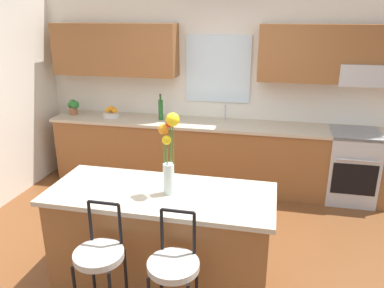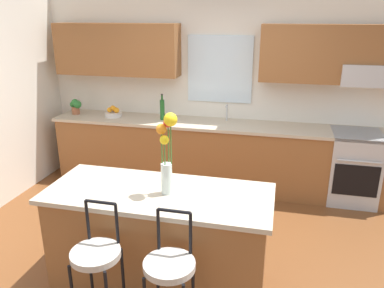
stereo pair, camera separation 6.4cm
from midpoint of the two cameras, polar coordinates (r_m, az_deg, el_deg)
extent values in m
plane|color=brown|center=(3.98, -1.62, -16.39)|extent=(14.00, 14.00, 0.00)
cube|color=silver|center=(5.35, 3.68, 8.67)|extent=(5.60, 0.12, 2.70)
cube|color=brown|center=(5.47, -11.94, 13.82)|extent=(1.76, 0.34, 0.70)
cube|color=brown|center=(5.03, 19.98, 12.70)|extent=(1.76, 0.34, 0.70)
cube|color=silver|center=(5.25, 3.61, 11.22)|extent=(0.89, 0.03, 0.90)
cube|color=#B7BABC|center=(5.09, 24.01, 9.64)|extent=(0.56, 0.36, 0.26)
cube|color=brown|center=(5.25, 2.85, -1.83)|extent=(4.50, 0.60, 0.88)
cube|color=#BCAD93|center=(5.11, 2.93, 3.00)|extent=(4.56, 0.64, 0.04)
cube|color=#B7BABC|center=(5.10, 4.41, 2.36)|extent=(0.54, 0.38, 0.11)
cylinder|color=#B7BABC|center=(5.21, 4.72, 4.75)|extent=(0.02, 0.02, 0.22)
cylinder|color=#B7BABC|center=(5.13, 4.66, 5.78)|extent=(0.02, 0.12, 0.02)
cube|color=#B7BABC|center=(5.26, 22.57, -3.08)|extent=(0.60, 0.60, 0.92)
cube|color=black|center=(5.01, 23.00, -4.95)|extent=(0.52, 0.02, 0.40)
cylinder|color=#B7BABC|center=(4.89, 23.46, -2.32)|extent=(0.50, 0.02, 0.02)
cube|color=brown|center=(3.39, -5.16, -14.51)|extent=(1.81, 0.71, 0.88)
cube|color=#BCAD93|center=(3.16, -5.41, -7.52)|extent=(1.89, 0.79, 0.04)
cylinder|color=black|center=(3.24, -15.18, -19.41)|extent=(0.02, 0.02, 0.66)
cylinder|color=black|center=(3.14, -10.50, -20.42)|extent=(0.02, 0.02, 0.66)
cylinder|color=#B2ADA3|center=(2.88, -14.59, -15.97)|extent=(0.36, 0.36, 0.05)
cylinder|color=black|center=(2.93, -15.78, -11.14)|extent=(0.02, 0.02, 0.32)
cylinder|color=black|center=(2.83, -11.50, -11.86)|extent=(0.02, 0.02, 0.32)
cylinder|color=black|center=(2.80, -13.93, -8.67)|extent=(0.23, 0.02, 0.02)
cylinder|color=#B2ADA3|center=(2.70, -3.56, -17.92)|extent=(0.36, 0.36, 0.05)
cylinder|color=black|center=(2.73, -5.27, -12.78)|extent=(0.02, 0.02, 0.32)
cylinder|color=black|center=(2.68, -0.36, -13.41)|extent=(0.02, 0.02, 0.32)
cylinder|color=black|center=(2.62, -2.90, -10.14)|extent=(0.23, 0.02, 0.02)
cylinder|color=silver|center=(3.06, -4.15, -5.28)|extent=(0.09, 0.09, 0.26)
cylinder|color=#3D722D|center=(2.97, -3.47, -1.38)|extent=(0.01, 0.01, 0.55)
sphere|color=yellow|center=(2.89, -3.58, 3.71)|extent=(0.11, 0.11, 0.11)
cylinder|color=#3D722D|center=(3.02, -3.88, -1.44)|extent=(0.01, 0.01, 0.51)
sphere|color=red|center=(2.94, -3.99, 3.24)|extent=(0.08, 0.08, 0.08)
cylinder|color=#3D722D|center=(3.01, -4.85, -2.01)|extent=(0.01, 0.01, 0.47)
sphere|color=orange|center=(2.93, -4.98, 2.25)|extent=(0.08, 0.08, 0.08)
cylinder|color=#3D722D|center=(2.99, -4.40, -2.94)|extent=(0.01, 0.01, 0.39)
sphere|color=yellow|center=(2.92, -4.50, 0.60)|extent=(0.07, 0.07, 0.07)
cylinder|color=silver|center=(5.53, -12.44, 4.35)|extent=(0.24, 0.24, 0.06)
sphere|color=orange|center=(5.49, -11.97, 4.98)|extent=(0.08, 0.08, 0.08)
sphere|color=orange|center=(5.56, -12.26, 5.14)|extent=(0.07, 0.07, 0.07)
sphere|color=orange|center=(5.54, -13.00, 5.02)|extent=(0.07, 0.07, 0.07)
sphere|color=orange|center=(5.51, -12.51, 5.30)|extent=(0.07, 0.07, 0.07)
cylinder|color=#1E5923|center=(5.24, -5.11, 5.15)|extent=(0.06, 0.06, 0.28)
cylinder|color=#1E5923|center=(5.20, -5.16, 7.01)|extent=(0.03, 0.03, 0.07)
cylinder|color=black|center=(5.19, -5.18, 7.44)|extent=(0.03, 0.03, 0.02)
cylinder|color=#9E5B3D|center=(5.80, -17.83, 4.80)|extent=(0.11, 0.11, 0.11)
sphere|color=#2D7A33|center=(5.77, -17.94, 5.90)|extent=(0.11, 0.11, 0.11)
sphere|color=#2D7A33|center=(5.81, -18.21, 5.65)|extent=(0.09, 0.09, 0.09)
sphere|color=#2D7A33|center=(5.75, -17.62, 5.68)|extent=(0.12, 0.12, 0.12)
camera|label=1|loc=(0.03, -90.45, -0.16)|focal=35.21mm
camera|label=2|loc=(0.03, 89.55, 0.16)|focal=35.21mm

